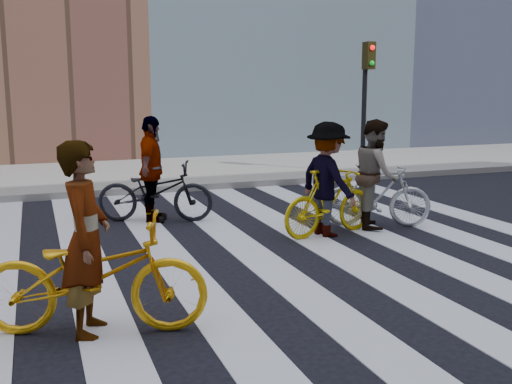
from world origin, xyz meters
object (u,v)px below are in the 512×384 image
bike_yellow_left (93,275)px  traffic_signal (366,86)px  bike_silver_mid (377,195)px  bike_dark_rear (155,192)px  rider_left (86,239)px  rider_rear (151,169)px  rider_mid (375,174)px  bike_yellow_right (330,202)px  rider_right (328,179)px

bike_yellow_left → traffic_signal: bearing=-27.8°
bike_silver_mid → bike_dark_rear: bike_silver_mid is taller
rider_left → rider_rear: bearing=-1.3°
bike_silver_mid → rider_left: (-4.83, -2.79, 0.39)m
bike_silver_mid → rider_mid: (-0.05, 0.00, 0.36)m
bike_dark_rear → bike_silver_mid: bearing=-95.5°
bike_yellow_right → rider_mid: rider_mid is taller
bike_yellow_left → bike_yellow_right: bike_yellow_left is taller
bike_yellow_left → bike_silver_mid: 5.53m
rider_mid → rider_right: rider_mid is taller
rider_mid → bike_silver_mid: bearing=-65.8°
rider_right → bike_yellow_left: bearing=111.9°
bike_yellow_right → rider_mid: (0.94, 0.24, 0.36)m
bike_yellow_left → bike_dark_rear: bike_yellow_left is taller
bike_yellow_right → bike_dark_rear: (-2.34, 1.91, -0.01)m
bike_yellow_left → bike_silver_mid: (4.78, 2.79, -0.03)m
rider_mid → bike_yellow_left: bearing=144.7°
bike_silver_mid → bike_yellow_right: bike_silver_mid is taller
rider_right → rider_rear: (-2.34, 1.91, 0.02)m
bike_yellow_left → rider_left: bearing=106.7°
bike_silver_mid → rider_rear: rider_rear is taller
bike_yellow_left → rider_rear: 4.68m
bike_silver_mid → rider_left: 5.59m
rider_rear → bike_yellow_right: bearing=-107.5°
bike_yellow_left → bike_dark_rear: bearing=-1.3°
bike_silver_mid → rider_rear: size_ratio=0.97×
bike_dark_rear → rider_right: (2.29, -1.91, 0.37)m
bike_yellow_right → bike_dark_rear: size_ratio=0.89×
bike_yellow_right → rider_left: 4.62m
traffic_signal → bike_yellow_right: 6.21m
rider_left → rider_rear: rider_left is taller
bike_yellow_left → bike_yellow_right: size_ratio=1.22×
rider_left → rider_rear: 4.69m
traffic_signal → rider_right: size_ratio=1.89×
bike_yellow_left → rider_left: rider_left is taller
traffic_signal → rider_left: size_ratio=1.83×
bike_yellow_left → rider_mid: size_ratio=1.20×
bike_yellow_left → rider_mid: 5.50m
bike_silver_mid → bike_dark_rear: (-3.34, 1.67, -0.01)m
traffic_signal → bike_yellow_right: (-3.46, -4.85, -1.76)m
bike_dark_rear → bike_yellow_left: bearing=-176.9°
traffic_signal → bike_yellow_left: traffic_signal is taller
bike_dark_rear → rider_mid: rider_mid is taller
traffic_signal → bike_yellow_right: bearing=-125.5°
rider_mid → rider_right: 1.02m
bike_yellow_left → rider_rear: (1.39, 4.46, 0.34)m
traffic_signal → bike_yellow_left: (-7.25, -7.40, -1.72)m
bike_silver_mid → rider_right: (-1.04, -0.24, 0.36)m
bike_yellow_left → bike_dark_rear: size_ratio=1.08×
traffic_signal → rider_right: bearing=-125.9°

